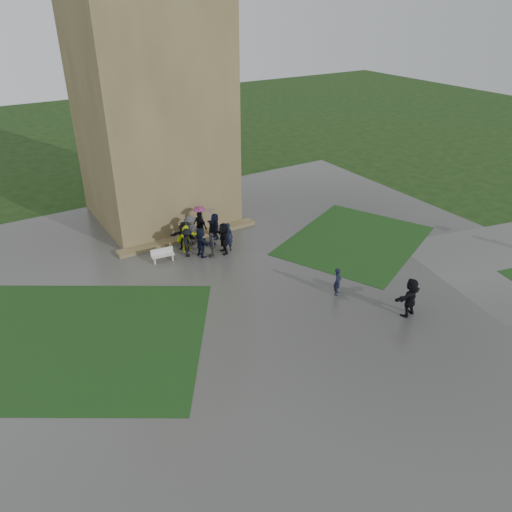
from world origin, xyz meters
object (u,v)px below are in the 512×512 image
tower (148,76)px  pedestrian_mid (338,281)px  bench (163,255)px  pedestrian_near (410,297)px

tower → pedestrian_mid: tower is taller
tower → bench: tower is taller
tower → bench: size_ratio=13.69×
pedestrian_mid → pedestrian_near: pedestrian_near is taller
tower → pedestrian_near: tower is taller
bench → pedestrian_near: (7.77, -11.01, 0.58)m
pedestrian_mid → pedestrian_near: (1.66, -3.17, 0.24)m
bench → pedestrian_mid: (6.10, -7.84, 0.34)m
bench → pedestrian_mid: bearing=-45.2°
tower → pedestrian_near: 19.74m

